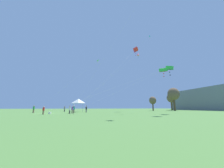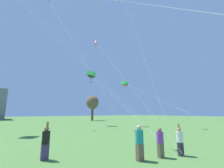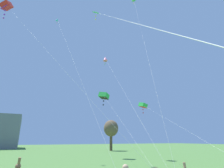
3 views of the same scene
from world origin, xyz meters
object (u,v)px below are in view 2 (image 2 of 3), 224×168
object	(u,v)px
person_black_shirt	(46,141)
person_purple_shirt	(160,141)
person_white_shirt	(180,140)
kite_pink_diamond_1	(96,42)
kite_green_box_2	(125,84)
kite_cyan_diamond_3	(49,1)
kite_green_box_4	(91,75)
person_teal_shirt	(139,141)

from	to	relation	value
person_black_shirt	person_purple_shirt	xyz separation A→B (m)	(5.09, -3.18, -0.08)
person_white_shirt	person_purple_shirt	bearing A→B (deg)	-75.39
person_purple_shirt	kite_pink_diamond_1	bearing A→B (deg)	43.28
kite_pink_diamond_1	kite_green_box_2	size ratio (longest dim) A/B	0.73
person_white_shirt	kite_green_box_2	bearing A→B (deg)	-176.67
kite_cyan_diamond_3	kite_green_box_4	bearing A→B (deg)	-5.45
kite_green_box_2	kite_cyan_diamond_3	size ratio (longest dim) A/B	0.92
person_white_shirt	person_black_shirt	distance (m)	7.25
person_white_shirt	person_teal_shirt	xyz separation A→B (m)	(-2.47, 0.72, 0.08)
person_teal_shirt	person_black_shirt	distance (m)	4.78
person_white_shirt	kite_cyan_diamond_3	size ratio (longest dim) A/B	0.07
kite_pink_diamond_1	kite_cyan_diamond_3	bearing A→B (deg)	131.83
person_white_shirt	kite_green_box_2	distance (m)	19.84
person_black_shirt	kite_green_box_2	bearing A→B (deg)	108.61
person_purple_shirt	kite_pink_diamond_1	world-z (taller)	kite_pink_diamond_1
person_teal_shirt	kite_cyan_diamond_3	distance (m)	30.30
person_teal_shirt	kite_pink_diamond_1	xyz separation A→B (m)	(5.25, 13.96, 12.61)
person_black_shirt	kite_green_box_4	size ratio (longest dim) A/B	0.09
person_teal_shirt	person_white_shirt	bearing A→B (deg)	133.58
person_black_shirt	person_purple_shirt	bearing A→B (deg)	39.21
person_teal_shirt	kite_pink_diamond_1	distance (m)	19.53
kite_green_box_2	person_white_shirt	bearing A→B (deg)	-121.57
person_purple_shirt	kite_cyan_diamond_3	world-z (taller)	kite_cyan_diamond_3
kite_pink_diamond_1	person_purple_shirt	bearing A→B (deg)	-105.55
person_black_shirt	kite_pink_diamond_1	world-z (taller)	kite_pink_diamond_1
person_purple_shirt	kite_green_box_2	bearing A→B (deg)	23.50
person_purple_shirt	kite_pink_diamond_1	xyz separation A→B (m)	(3.96, 14.24, 12.70)
person_white_shirt	person_black_shirt	xyz separation A→B (m)	(-6.28, 3.62, 0.07)
person_teal_shirt	kite_pink_diamond_1	bearing A→B (deg)	-140.83
person_white_shirt	person_teal_shirt	size ratio (longest dim) A/B	1.01
person_white_shirt	kite_green_box_4	distance (m)	23.29
kite_green_box_2	kite_cyan_diamond_3	bearing A→B (deg)	156.31
person_black_shirt	kite_green_box_2	size ratio (longest dim) A/B	0.09
person_black_shirt	kite_pink_diamond_1	distance (m)	19.06
person_white_shirt	kite_green_box_4	bearing A→B (deg)	-159.42
kite_pink_diamond_1	kite_cyan_diamond_3	distance (m)	13.19
person_purple_shirt	kite_green_box_2	world-z (taller)	kite_green_box_2
person_white_shirt	kite_pink_diamond_1	distance (m)	19.60
kite_green_box_2	kite_cyan_diamond_3	distance (m)	20.92
person_teal_shirt	kite_green_box_4	xyz separation A→B (m)	(7.79, 20.12, 8.87)
kite_pink_diamond_1	kite_cyan_diamond_3	xyz separation A→B (m)	(-6.27, 7.00, 9.25)
person_white_shirt	kite_cyan_diamond_3	bearing A→B (deg)	-135.95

